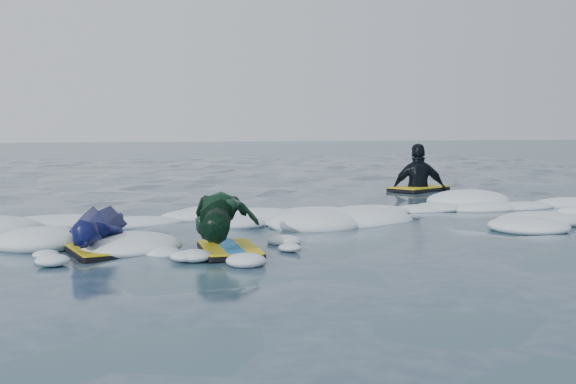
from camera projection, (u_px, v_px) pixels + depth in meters
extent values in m
plane|color=#1C3544|center=(232.00, 240.00, 7.21)|extent=(120.00, 120.00, 0.00)
cube|color=black|center=(100.00, 250.00, 6.42)|extent=(0.67, 1.01, 0.05)
cube|color=yellow|center=(100.00, 247.00, 6.41)|extent=(0.64, 0.99, 0.02)
imported|color=#0C0E5A|center=(98.00, 228.00, 6.64)|extent=(0.81, 1.49, 0.34)
cube|color=black|center=(230.00, 250.00, 6.42)|extent=(0.57, 0.93, 0.04)
cube|color=yellow|center=(230.00, 247.00, 6.42)|extent=(0.55, 0.91, 0.02)
cube|color=#1B7FCF|center=(230.00, 246.00, 6.42)|extent=(0.24, 0.86, 0.01)
imported|color=#0F391F|center=(224.00, 220.00, 6.59)|extent=(1.02, 1.47, 0.51)
cube|color=black|center=(419.00, 189.00, 12.98)|extent=(1.30, 1.06, 0.06)
cube|color=yellow|center=(419.00, 187.00, 12.97)|extent=(1.27, 1.03, 0.02)
imported|color=black|center=(419.00, 191.00, 12.98)|extent=(1.08, 0.68, 1.71)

